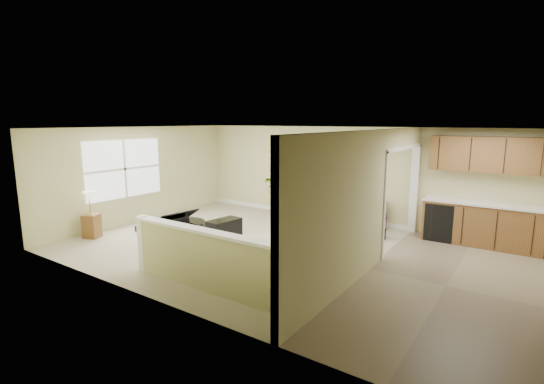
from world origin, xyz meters
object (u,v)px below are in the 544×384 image
Objects in this scene: loveseat at (351,212)px; accent_table at (311,203)px; piano_bench at (224,231)px; small_plant at (380,229)px; piano at (171,210)px; lamp_stand at (91,218)px; palm_plant at (286,193)px.

loveseat is 2.29× the size of accent_table.
loveseat reaches higher than piano_bench.
accent_table is 2.06m from small_plant.
accent_table is at bearing 55.73° from piano.
piano is 1.67m from piano_bench.
lamp_stand reaches higher than small_plant.
accent_table is 1.46× the size of small_plant.
piano is at bearing -178.79° from piano_bench.
lamp_stand is (-2.73, -1.46, 0.20)m from piano_bench.
palm_plant reaches higher than lamp_stand.
accent_table is at bearing 73.41° from piano_bench.
piano is 3.55m from accent_table.
loveseat is 1.06m from accent_table.
piano is at bearing 52.95° from lamp_stand.
piano reaches higher than lamp_stand.
loveseat is at bearing 59.07° from piano_bench.
piano_bench is 0.53× the size of palm_plant.
accent_table is 1.01m from palm_plant.
piano is 1.57× the size of lamp_stand.
palm_plant is 3.07m from small_plant.
piano is 1.79m from lamp_stand.
small_plant is 6.60m from lamp_stand.
small_plant is 0.52× the size of lamp_stand.
piano_bench is at bearing 9.83° from piano.
palm_plant is at bearing 59.61° from lamp_stand.
piano_bench is 2.90m from palm_plant.
piano is 2.07× the size of accent_table.
piano_bench is at bearing -86.21° from palm_plant.
piano is 4.51m from loveseat.
lamp_stand reaches higher than piano_bench.
small_plant is at bearing -13.27° from palm_plant.
accent_table is (0.77, 2.57, 0.27)m from piano_bench.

